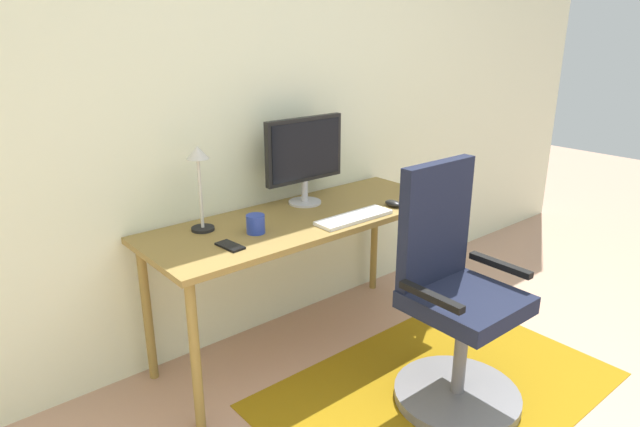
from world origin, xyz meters
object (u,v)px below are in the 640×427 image
at_px(monitor, 305,153).
at_px(keyboard, 354,217).
at_px(computer_mouse, 393,203).
at_px(cell_phone, 230,246).
at_px(office_chair, 454,314).
at_px(coffee_cup, 256,224).
at_px(desk, 304,229).
at_px(desk_lamp, 199,172).

height_order(monitor, keyboard, monitor).
relative_size(computer_mouse, cell_phone, 0.74).
height_order(computer_mouse, office_chair, office_chair).
bearing_deg(computer_mouse, coffee_cup, 169.83).
relative_size(keyboard, computer_mouse, 4.13).
height_order(desk, keyboard, keyboard).
bearing_deg(desk_lamp, computer_mouse, -19.18).
height_order(coffee_cup, desk_lamp, desk_lamp).
relative_size(desk_lamp, office_chair, 0.37).
bearing_deg(desk, computer_mouse, -22.13).
xyz_separation_m(computer_mouse, coffee_cup, (-0.79, 0.14, 0.03)).
distance_m(cell_phone, office_chair, 1.06).
bearing_deg(desk, desk_lamp, 163.68).
height_order(monitor, cell_phone, monitor).
bearing_deg(monitor, computer_mouse, -46.75).
relative_size(desk, coffee_cup, 18.77).
xyz_separation_m(desk, computer_mouse, (0.47, -0.19, 0.09)).
bearing_deg(cell_phone, office_chair, -47.33).
distance_m(coffee_cup, office_chair, 1.00).
height_order(cell_phone, office_chair, office_chair).
distance_m(desk, keyboard, 0.27).
bearing_deg(desk_lamp, keyboard, -27.83).
distance_m(monitor, coffee_cup, 0.56).
distance_m(cell_phone, desk_lamp, 0.39).
relative_size(monitor, keyboard, 1.14).
bearing_deg(computer_mouse, cell_phone, 175.95).
bearing_deg(office_chair, computer_mouse, 70.02).
bearing_deg(coffee_cup, keyboard, -17.70).
distance_m(coffee_cup, cell_phone, 0.20).
relative_size(keyboard, coffee_cup, 4.82).
height_order(monitor, office_chair, monitor).
distance_m(computer_mouse, desk_lamp, 1.06).
bearing_deg(coffee_cup, monitor, 24.28).
bearing_deg(office_chair, desk_lamp, 128.87).
distance_m(coffee_cup, desk_lamp, 0.36).
distance_m(desk, computer_mouse, 0.51).
xyz_separation_m(computer_mouse, office_chair, (-0.23, -0.60, -0.33)).
bearing_deg(cell_phone, desk_lamp, 81.88).
bearing_deg(desk, office_chair, -73.07).
bearing_deg(monitor, desk, -130.40).
xyz_separation_m(monitor, computer_mouse, (0.33, -0.35, -0.26)).
bearing_deg(keyboard, monitor, 94.18).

